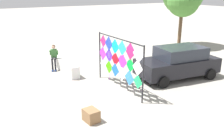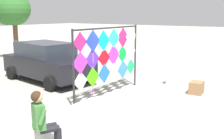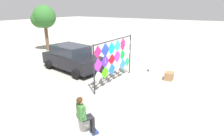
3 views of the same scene
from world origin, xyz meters
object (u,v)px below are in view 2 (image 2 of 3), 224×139
at_px(seated_vendor, 44,120).
at_px(cardboard_box_large, 196,88).
at_px(parked_car, 47,62).
at_px(kite_display_rack, 109,54).
at_px(tree_far_right, 12,10).

xyz_separation_m(seated_vendor, cardboard_box_large, (6.82, -0.89, -0.67)).
xyz_separation_m(parked_car, cardboard_box_large, (1.84, -6.32, -0.66)).
bearing_deg(kite_display_rack, cardboard_box_large, -50.54).
xyz_separation_m(seated_vendor, tree_far_right, (8.18, 12.19, 2.36)).
distance_m(kite_display_rack, tree_far_right, 11.17).
relative_size(parked_car, tree_far_right, 1.07).
distance_m(seated_vendor, cardboard_box_large, 6.91).
distance_m(seated_vendor, tree_far_right, 14.87).
xyz_separation_m(cardboard_box_large, tree_far_right, (1.36, 13.09, 3.03)).
xyz_separation_m(kite_display_rack, cardboard_box_large, (2.15, -2.61, -1.35)).
relative_size(kite_display_rack, parked_car, 0.82).
distance_m(cardboard_box_large, tree_far_right, 13.50).
height_order(seated_vendor, parked_car, parked_car).
distance_m(seated_vendor, parked_car, 7.37).
height_order(seated_vendor, cardboard_box_large, seated_vendor).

